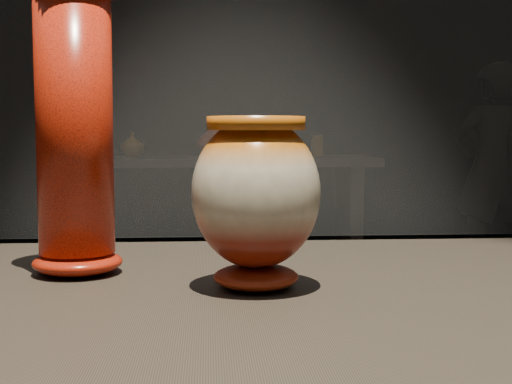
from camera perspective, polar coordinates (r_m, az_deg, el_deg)
main_vase at (r=0.78m, az=0.00°, el=-0.25°), size 0.18×0.18×0.19m
tall_vase at (r=0.88m, az=-14.29°, el=4.28°), size 0.12×0.12×0.34m
back_shelf at (r=4.43m, az=-3.40°, el=-0.59°), size 2.00×0.60×0.90m
back_vase_left at (r=4.49m, az=-9.87°, el=3.76°), size 0.16×0.16×0.15m
back_vase_mid at (r=4.46m, az=-3.42°, el=4.25°), size 0.24×0.24×0.22m
back_vase_right at (r=4.50m, az=4.92°, el=3.70°), size 0.08×0.08×0.13m
visitor at (r=5.41m, az=18.24°, el=1.65°), size 0.62×0.45×1.55m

